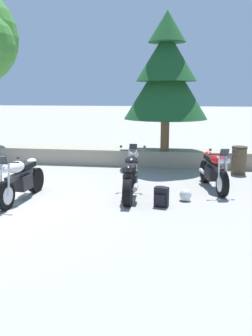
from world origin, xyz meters
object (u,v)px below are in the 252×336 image
pine_tree_mid_right (166,74)px  trash_bin (239,160)px  motorcycle_white_near_left (20,180)px  motorcycle_red_far_right (214,171)px  motorcycle_black_centre (131,177)px  rider_backpack (161,196)px  rider_helmet (185,195)px

pine_tree_mid_right → trash_bin: size_ratio=5.17×
motorcycle_white_near_left → motorcycle_red_far_right: same height
motorcycle_white_near_left → motorcycle_black_centre: same height
motorcycle_white_near_left → trash_bin: 6.53m
motorcycle_red_far_right → rider_backpack: 2.11m
trash_bin → rider_backpack: bearing=-121.4°
motorcycle_red_far_right → motorcycle_white_near_left: bearing=-159.7°
rider_backpack → pine_tree_mid_right: (-0.12, 4.32, 2.80)m
motorcycle_black_centre → rider_helmet: size_ratio=7.38×
motorcycle_white_near_left → pine_tree_mid_right: 5.93m
motorcycle_black_centre → rider_backpack: bearing=-42.5°
rider_helmet → pine_tree_mid_right: (-0.66, 3.80, 2.91)m
rider_backpack → trash_bin: size_ratio=0.55×
motorcycle_black_centre → motorcycle_red_far_right: (2.05, 0.96, 0.00)m
motorcycle_white_near_left → motorcycle_black_centre: size_ratio=1.00×
motorcycle_black_centre → motorcycle_red_far_right: same height
motorcycle_black_centre → rider_helmet: 1.37m
rider_helmet → trash_bin: 3.49m
motorcycle_white_near_left → rider_helmet: motorcycle_white_near_left is taller
motorcycle_black_centre → motorcycle_red_far_right: size_ratio=1.01×
motorcycle_black_centre → pine_tree_mid_right: pine_tree_mid_right is taller
motorcycle_white_near_left → rider_helmet: size_ratio=7.38×
motorcycle_white_near_left → rider_backpack: motorcycle_white_near_left is taller
motorcycle_black_centre → trash_bin: size_ratio=2.40×
motorcycle_white_near_left → rider_backpack: bearing=0.1°
motorcycle_black_centre → rider_backpack: 1.08m
pine_tree_mid_right → motorcycle_red_far_right: bearing=-62.2°
trash_bin → pine_tree_mid_right: bearing=162.3°
motorcycle_white_near_left → trash_bin: size_ratio=2.40×
motorcycle_red_far_right → trash_bin: bearing=64.3°
motorcycle_white_near_left → pine_tree_mid_right: (3.14, 4.33, 2.56)m
motorcycle_white_near_left → trash_bin: motorcycle_white_near_left is taller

